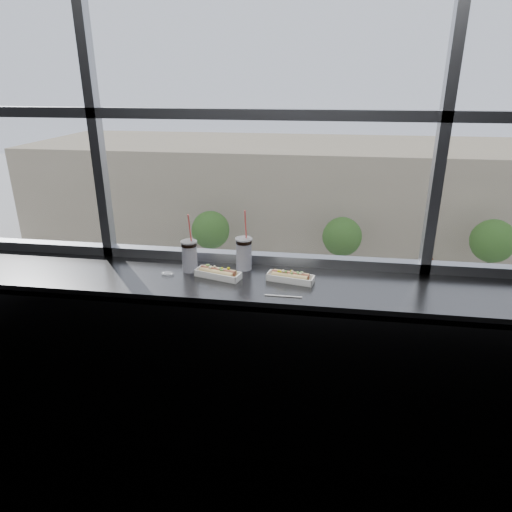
# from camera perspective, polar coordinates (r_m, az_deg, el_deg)

# --- Properties ---
(wall_back_lower) EXTENTS (6.00, 0.00, 6.00)m
(wall_back_lower) POSITION_cam_1_polar(r_m,az_deg,el_deg) (3.14, 0.44, -10.14)
(wall_back_lower) COLOR black
(wall_back_lower) RESTS_ON ground
(window_glass) EXTENTS (6.00, 0.00, 6.00)m
(window_glass) POSITION_cam_1_polar(r_m,az_deg,el_deg) (2.70, 0.62, 23.68)
(window_glass) COLOR silver
(window_glass) RESTS_ON ground
(window_mullions) EXTENTS (6.00, 0.08, 2.40)m
(window_mullions) POSITION_cam_1_polar(r_m,az_deg,el_deg) (2.68, 0.55, 23.70)
(window_mullions) COLOR gray
(window_mullions) RESTS_ON ground
(counter) EXTENTS (6.00, 0.55, 0.06)m
(counter) POSITION_cam_1_polar(r_m,az_deg,el_deg) (2.65, -0.36, -3.60)
(counter) COLOR #515151
(counter) RESTS_ON ground
(counter_fascia) EXTENTS (6.00, 0.04, 1.04)m
(counter_fascia) POSITION_cam_1_polar(r_m,az_deg,el_deg) (2.71, -1.19, -15.93)
(counter_fascia) COLOR #515151
(counter_fascia) RESTS_ON ground
(hotdog_tray_left) EXTENTS (0.29, 0.16, 0.07)m
(hotdog_tray_left) POSITION_cam_1_polar(r_m,az_deg,el_deg) (2.67, -4.78, -2.13)
(hotdog_tray_left) COLOR white
(hotdog_tray_left) RESTS_ON counter
(hotdog_tray_right) EXTENTS (0.28, 0.14, 0.07)m
(hotdog_tray_right) POSITION_cam_1_polar(r_m,az_deg,el_deg) (2.62, 4.32, -2.60)
(hotdog_tray_right) COLOR white
(hotdog_tray_right) RESTS_ON counter
(soda_cup_left) EXTENTS (0.10, 0.10, 0.36)m
(soda_cup_left) POSITION_cam_1_polar(r_m,az_deg,el_deg) (2.76, -8.31, 0.19)
(soda_cup_left) COLOR white
(soda_cup_left) RESTS_ON counter
(soda_cup_right) EXTENTS (0.10, 0.10, 0.38)m
(soda_cup_right) POSITION_cam_1_polar(r_m,az_deg,el_deg) (2.75, -1.52, 0.50)
(soda_cup_right) COLOR white
(soda_cup_right) RESTS_ON counter
(loose_straw) EXTENTS (0.20, 0.01, 0.01)m
(loose_straw) POSITION_cam_1_polar(r_m,az_deg,el_deg) (2.45, 3.44, -5.02)
(loose_straw) COLOR white
(loose_straw) RESTS_ON counter
(wrapper) EXTENTS (0.09, 0.06, 0.02)m
(wrapper) POSITION_cam_1_polar(r_m,az_deg,el_deg) (2.76, -11.03, -2.12)
(wrapper) COLOR silver
(wrapper) RESTS_ON counter
(plaza_ground) EXTENTS (120.00, 120.00, 0.00)m
(plaza_ground) POSITION_cam_1_polar(r_m,az_deg,el_deg) (48.00, 7.72, 5.13)
(plaza_ground) COLOR #BEBEBE
(plaza_ground) RESTS_ON ground
(street_asphalt) EXTENTS (80.00, 10.00, 0.06)m
(street_asphalt) POSITION_cam_1_polar(r_m,az_deg,el_deg) (26.20, 6.58, -9.03)
(street_asphalt) COLOR black
(street_asphalt) RESTS_ON plaza_ground
(far_sidewalk) EXTENTS (80.00, 6.00, 0.04)m
(far_sidewalk) POSITION_cam_1_polar(r_m,az_deg,el_deg) (33.36, 7.14, -2.15)
(far_sidewalk) COLOR #BEBEBE
(far_sidewalk) RESTS_ON plaza_ground
(far_building) EXTENTS (50.00, 14.00, 8.00)m
(far_building) POSITION_cam_1_polar(r_m,az_deg,el_deg) (41.68, 7.83, 8.34)
(far_building) COLOR gray
(far_building) RESTS_ON plaza_ground
(car_far_b) EXTENTS (2.52, 5.82, 1.92)m
(car_far_b) POSITION_cam_1_polar(r_m,az_deg,el_deg) (29.44, 13.34, -3.75)
(car_far_b) COLOR maroon
(car_far_b) RESTS_ON street_asphalt
(car_far_a) EXTENTS (3.14, 6.92, 2.27)m
(car_far_a) POSITION_cam_1_polar(r_m,az_deg,el_deg) (31.23, -12.90, -1.88)
(car_far_a) COLOR #353535
(car_far_a) RESTS_ON street_asphalt
(car_far_c) EXTENTS (3.26, 6.35, 2.03)m
(car_far_c) POSITION_cam_1_polar(r_m,az_deg,el_deg) (30.93, 26.53, -4.18)
(car_far_c) COLOR beige
(car_far_c) RESTS_ON street_asphalt
(car_near_c) EXTENTS (3.18, 6.84, 2.23)m
(car_near_c) POSITION_cam_1_polar(r_m,az_deg,el_deg) (22.19, 7.85, -11.74)
(car_near_c) COLOR maroon
(car_near_c) RESTS_ON street_asphalt
(car_near_b) EXTENTS (2.86, 6.17, 2.01)m
(car_near_b) POSITION_cam_1_polar(r_m,az_deg,el_deg) (23.08, -8.48, -10.67)
(car_near_b) COLOR black
(car_near_b) RESTS_ON street_asphalt
(pedestrian_d) EXTENTS (0.91, 0.68, 2.05)m
(pedestrian_d) POSITION_cam_1_polar(r_m,az_deg,el_deg) (34.81, 20.77, -0.56)
(pedestrian_d) COLOR #66605B
(pedestrian_d) RESTS_ON far_sidewalk
(pedestrian_a) EXTENTS (0.73, 0.97, 2.18)m
(pedestrian_a) POSITION_cam_1_polar(r_m,az_deg,el_deg) (33.94, -0.86, 0.45)
(pedestrian_a) COLOR #66605B
(pedestrian_a) RESTS_ON far_sidewalk
(pedestrian_b) EXTENTS (0.90, 0.67, 2.02)m
(pedestrian_b) POSITION_cam_1_polar(r_m,az_deg,el_deg) (32.40, 5.29, -0.83)
(pedestrian_b) COLOR #66605B
(pedestrian_b) RESTS_ON far_sidewalk
(pedestrian_c) EXTENTS (0.68, 0.91, 2.05)m
(pedestrian_c) POSITION_cam_1_polar(r_m,az_deg,el_deg) (32.34, 16.00, -1.62)
(pedestrian_c) COLOR #66605B
(pedestrian_c) RESTS_ON far_sidewalk
(tree_left) EXTENTS (2.78, 2.78, 4.35)m
(tree_left) POSITION_cam_1_polar(r_m,az_deg,el_deg) (33.27, -5.69, 3.24)
(tree_left) COLOR #47382B
(tree_left) RESTS_ON far_sidewalk
(tree_center) EXTENTS (2.75, 2.75, 4.30)m
(tree_center) POSITION_cam_1_polar(r_m,az_deg,el_deg) (32.36, 10.71, 2.38)
(tree_center) COLOR #47382B
(tree_center) RESTS_ON far_sidewalk
(tree_right) EXTENTS (2.93, 2.93, 4.57)m
(tree_right) POSITION_cam_1_polar(r_m,az_deg,el_deg) (34.23, 27.48, 1.66)
(tree_right) COLOR #47382B
(tree_right) RESTS_ON far_sidewalk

